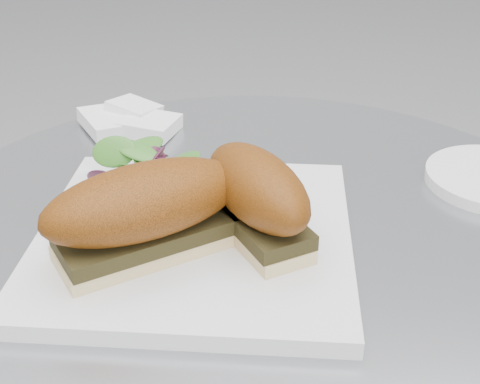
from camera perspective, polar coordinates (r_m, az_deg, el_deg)
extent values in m
cylinder|color=#A7AAAE|center=(0.66, 1.30, -3.57)|extent=(0.70, 0.70, 0.02)
cube|color=white|center=(0.62, -3.87, -3.88)|extent=(0.33, 0.33, 0.02)
cube|color=#F0DE96|center=(0.59, -7.84, -4.51)|extent=(0.17, 0.12, 0.01)
cube|color=black|center=(0.58, -7.93, -3.40)|extent=(0.17, 0.12, 0.01)
ellipsoid|color=#73340B|center=(0.56, -8.14, -0.74)|extent=(0.20, 0.15, 0.06)
cube|color=#F0DE96|center=(0.60, 1.42, -3.25)|extent=(0.09, 0.13, 0.01)
cube|color=black|center=(0.60, 1.43, -2.16)|extent=(0.09, 0.13, 0.01)
ellipsoid|color=#73340B|center=(0.58, 1.47, 0.46)|extent=(0.11, 0.16, 0.06)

